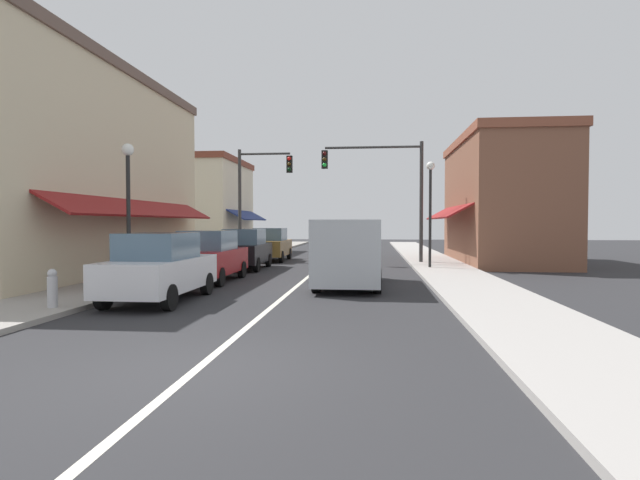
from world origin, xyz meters
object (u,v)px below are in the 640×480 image
at_px(parked_car_far_left, 271,245).
at_px(van_in_lane, 349,251).
at_px(traffic_signal_mast_arm, 387,181).
at_px(traffic_signal_left_corner, 256,188).
at_px(parked_car_third_left, 245,249).
at_px(street_lamp_right_mid, 430,197).
at_px(parked_car_nearest_left, 160,268).
at_px(street_lamp_left_near, 128,191).
at_px(fire_hydrant, 52,288).
at_px(parked_car_second_left, 209,256).

distance_m(parked_car_far_left, van_in_lane, 11.66).
bearing_deg(traffic_signal_mast_arm, traffic_signal_left_corner, 165.94).
height_order(parked_car_far_left, traffic_signal_mast_arm, traffic_signal_mast_arm).
xyz_separation_m(parked_car_third_left, street_lamp_right_mid, (8.06, 0.54, 2.29)).
relative_size(parked_car_nearest_left, street_lamp_left_near, 0.94).
relative_size(parked_car_nearest_left, parked_car_third_left, 0.99).
bearing_deg(street_lamp_right_mid, fire_hydrant, -129.63).
relative_size(van_in_lane, traffic_signal_mast_arm, 0.86).
relative_size(van_in_lane, traffic_signal_left_corner, 0.86).
xyz_separation_m(parked_car_second_left, parked_car_far_left, (0.16, 9.89, 0.00)).
height_order(parked_car_nearest_left, parked_car_far_left, same).
bearing_deg(parked_car_second_left, traffic_signal_mast_arm, 53.10).
bearing_deg(parked_car_nearest_left, traffic_signal_left_corner, 92.99).
height_order(parked_car_third_left, street_lamp_left_near, street_lamp_left_near).
bearing_deg(parked_car_second_left, van_in_lane, -8.80).
height_order(traffic_signal_mast_arm, street_lamp_right_mid, traffic_signal_mast_arm).
xyz_separation_m(van_in_lane, street_lamp_left_near, (-6.50, -1.76, 1.84)).
relative_size(street_lamp_left_near, fire_hydrant, 5.04).
height_order(parked_car_far_left, street_lamp_left_near, street_lamp_left_near).
relative_size(parked_car_far_left, street_lamp_right_mid, 0.88).
relative_size(van_in_lane, fire_hydrant, 5.97).
height_order(parked_car_nearest_left, street_lamp_right_mid, street_lamp_right_mid).
relative_size(parked_car_third_left, traffic_signal_mast_arm, 0.69).
bearing_deg(traffic_signal_mast_arm, parked_car_far_left, 166.15).
bearing_deg(parked_car_far_left, parked_car_nearest_left, -90.84).
bearing_deg(traffic_signal_left_corner, street_lamp_left_near, -94.30).
bearing_deg(street_lamp_left_near, fire_hydrant, -89.19).
relative_size(parked_car_second_left, traffic_signal_mast_arm, 0.68).
bearing_deg(van_in_lane, street_lamp_right_mid, 62.83).
distance_m(van_in_lane, fire_hydrant, 8.50).
distance_m(traffic_signal_mast_arm, traffic_signal_left_corner, 7.22).
bearing_deg(traffic_signal_mast_arm, parked_car_nearest_left, -115.65).
bearing_deg(parked_car_nearest_left, street_lamp_left_near, 132.29).
xyz_separation_m(parked_car_second_left, parked_car_third_left, (0.03, 4.84, 0.00)).
bearing_deg(parked_car_third_left, parked_car_far_left, 87.21).
height_order(parked_car_second_left, parked_car_third_left, same).
relative_size(parked_car_nearest_left, van_in_lane, 0.79).
xyz_separation_m(traffic_signal_mast_arm, fire_hydrant, (-7.91, -14.65, -3.55)).
relative_size(parked_car_nearest_left, traffic_signal_left_corner, 0.68).
relative_size(parked_car_far_left, traffic_signal_mast_arm, 0.68).
xyz_separation_m(parked_car_nearest_left, traffic_signal_mast_arm, (6.17, 12.85, 3.22)).
bearing_deg(traffic_signal_left_corner, van_in_lane, -63.04).
bearing_deg(van_in_lane, parked_car_third_left, 131.19).
bearing_deg(parked_car_far_left, street_lamp_left_near, -99.02).
xyz_separation_m(parked_car_far_left, traffic_signal_left_corner, (-0.83, 0.23, 3.07)).
distance_m(parked_car_second_left, street_lamp_right_mid, 9.98).
relative_size(parked_car_far_left, van_in_lane, 0.79).
relative_size(parked_car_far_left, fire_hydrant, 4.74).
bearing_deg(parked_car_second_left, traffic_signal_left_corner, 94.01).
distance_m(street_lamp_left_near, street_lamp_right_mid, 12.53).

